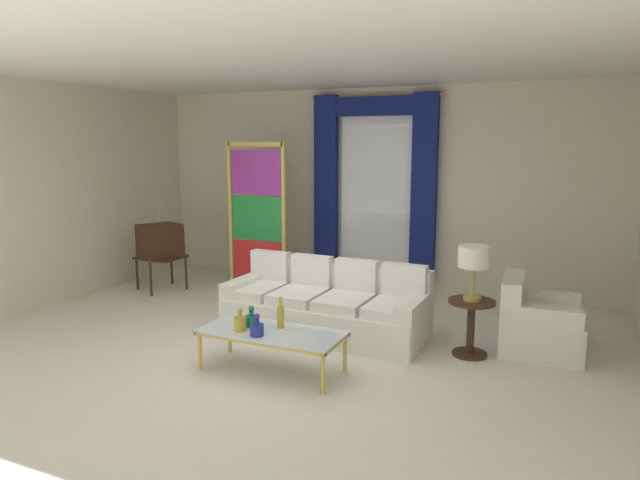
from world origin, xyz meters
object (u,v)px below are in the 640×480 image
object	(u,v)px
round_side_table	(471,323)
coffee_table	(272,334)
bottle_amber_squat	(240,323)
vintage_tv	(160,242)
couch_white_long	(328,306)
peacock_figurine	(268,286)
bottle_crystal_tall	(257,328)
bottle_blue_decanter	(251,319)
armchair_white	(536,325)
bottle_ruby_flask	(281,315)
table_lamp_brass	(474,259)
stained_glass_divider	(257,221)

from	to	relation	value
round_side_table	coffee_table	bearing A→B (deg)	-144.04
coffee_table	bottle_amber_squat	bearing A→B (deg)	-155.86
bottle_amber_squat	vintage_tv	size ratio (longest dim) A/B	0.17
coffee_table	couch_white_long	bearing A→B (deg)	88.85
peacock_figurine	bottle_crystal_tall	bearing A→B (deg)	-62.84
bottle_blue_decanter	bottle_amber_squat	distance (m)	0.17
bottle_amber_squat	bottle_crystal_tall	bearing A→B (deg)	-12.78
coffee_table	armchair_white	distance (m)	2.82
couch_white_long	round_side_table	world-z (taller)	couch_white_long
bottle_ruby_flask	coffee_table	bearing A→B (deg)	-104.73
table_lamp_brass	bottle_crystal_tall	bearing A→B (deg)	-141.39
stained_glass_divider	coffee_table	bearing A→B (deg)	-57.04
vintage_tv	peacock_figurine	xyz separation A→B (m)	(1.78, 0.10, -0.51)
couch_white_long	bottle_ruby_flask	world-z (taller)	couch_white_long
bottle_amber_squat	bottle_ruby_flask	bearing A→B (deg)	38.90
couch_white_long	round_side_table	xyz separation A→B (m)	(1.66, -0.07, 0.05)
vintage_tv	round_side_table	bearing A→B (deg)	-9.70
bottle_blue_decanter	round_side_table	bearing A→B (deg)	31.26
bottle_amber_squat	stained_glass_divider	xyz separation A→B (m)	(-1.39, 2.70, 0.57)
bottle_amber_squat	peacock_figurine	distance (m)	2.47
couch_white_long	coffee_table	size ratio (longest dim) A/B	1.70
bottle_amber_squat	vintage_tv	bearing A→B (deg)	141.95
vintage_tv	bottle_crystal_tall	bearing A→B (deg)	-36.59
bottle_crystal_tall	bottle_amber_squat	world-z (taller)	bottle_amber_squat
bottle_crystal_tall	stained_glass_divider	size ratio (longest dim) A/B	0.10
bottle_crystal_tall	peacock_figurine	size ratio (longest dim) A/B	0.36
bottle_crystal_tall	peacock_figurine	distance (m)	2.60
armchair_white	table_lamp_brass	xyz separation A→B (m)	(-0.61, -0.41, 0.74)
armchair_white	peacock_figurine	distance (m)	3.57
couch_white_long	peacock_figurine	world-z (taller)	couch_white_long
coffee_table	vintage_tv	bearing A→B (deg)	146.17
coffee_table	peacock_figurine	bearing A→B (deg)	120.26
bottle_amber_squat	bottle_ruby_flask	xyz separation A→B (m)	(0.31, 0.25, 0.05)
couch_white_long	peacock_figurine	bearing A→B (deg)	146.69
couch_white_long	table_lamp_brass	xyz separation A→B (m)	(1.66, -0.07, 0.72)
bottle_crystal_tall	round_side_table	world-z (taller)	bottle_crystal_tall
bottle_crystal_tall	round_side_table	distance (m)	2.24
bottle_blue_decanter	bottle_crystal_tall	bearing A→B (deg)	-48.87
bottle_crystal_tall	bottle_ruby_flask	world-z (taller)	bottle_ruby_flask
bottle_amber_squat	bottle_ruby_flask	size ratio (longest dim) A/B	0.73
bottle_crystal_tall	table_lamp_brass	world-z (taller)	table_lamp_brass
coffee_table	bottle_amber_squat	world-z (taller)	bottle_amber_squat
bottle_blue_decanter	stained_glass_divider	bearing A→B (deg)	119.26
stained_glass_divider	peacock_figurine	bearing A→B (deg)	-46.13
bottle_ruby_flask	stained_glass_divider	bearing A→B (deg)	124.81
bottle_crystal_tall	peacock_figurine	world-z (taller)	bottle_crystal_tall
coffee_table	armchair_white	xyz separation A→B (m)	(2.29, 1.63, -0.09)
vintage_tv	round_side_table	world-z (taller)	vintage_tv
coffee_table	bottle_ruby_flask	world-z (taller)	bottle_ruby_flask
bottle_amber_squat	armchair_white	bearing A→B (deg)	34.34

